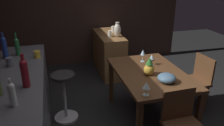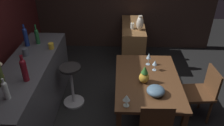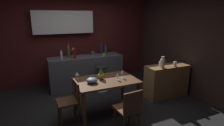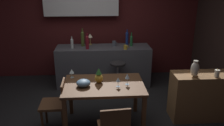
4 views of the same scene
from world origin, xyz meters
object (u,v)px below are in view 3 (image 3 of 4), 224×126
Objects in this scene: sideboard_cabinet at (166,81)px; wine_bottle_olive at (69,51)px; chair_by_doorway at (129,108)px; pillar_candle_tall at (175,64)px; vase_ceramic_ivory at (163,63)px; bar_stool at (102,78)px; counter_lamp at (74,49)px; pillar_candle_short at (160,64)px; dining_table at (106,84)px; wine_glass_left at (77,74)px; fruit_bowl at (92,80)px; wine_bottle_clear at (61,55)px; wine_bottle_ruby at (74,53)px; wine_glass_center at (122,72)px; cup_mustard at (104,55)px; pineapple_centerpiece at (101,75)px; wine_glass_right at (118,75)px; chair_near_window at (71,100)px; wine_bottle_green at (106,50)px; wine_bottle_cobalt at (101,48)px.

wine_bottle_olive is (-2.14, 1.62, 0.67)m from sideboard_cabinet.
pillar_candle_tall is (1.73, 0.80, 0.42)m from chair_by_doorway.
bar_stool is at bearing 136.05° from vase_ceramic_ivory.
pillar_candle_short is at bearing -43.69° from counter_lamp.
wine_glass_left is at bearing 150.82° from dining_table.
fruit_bowl reaches higher than dining_table.
dining_table is at bearing 179.71° from pillar_candle_tall.
wine_glass_left is 0.42m from fruit_bowl.
wine_bottle_ruby is at bearing -13.36° from wine_bottle_clear.
wine_glass_center is 0.70× the size of wine_bottle_clear.
wine_bottle_clear reaches higher than cup_mustard.
chair_by_doorway is 2.42m from wine_bottle_ruby.
counter_lamp reaches higher than wine_glass_center.
pillar_candle_tall is (1.91, -0.07, 0.04)m from pineapple_centerpiece.
counter_lamp is (0.28, 1.54, 0.24)m from wine_glass_left.
wine_bottle_olive reaches higher than wine_glass_right.
wine_glass_center is 0.53× the size of wine_bottle_ruby.
dining_table is at bearing -176.06° from sideboard_cabinet.
wine_bottle_ruby is (-0.63, 0.38, 0.69)m from bar_stool.
wine_bottle_clear is at bearing 107.42° from chair_by_doorway.
wine_bottle_ruby is (0.45, 1.54, 0.60)m from chair_near_window.
wine_bottle_clear reaches higher than bar_stool.
wine_bottle_ruby reaches higher than fruit_bowl.
wine_bottle_green is (1.09, -0.06, -0.05)m from wine_bottle_olive.
vase_ceramic_ivory is (0.88, -1.80, -0.11)m from wine_bottle_cobalt.
wine_bottle_green is (0.46, 1.78, 0.18)m from wine_glass_right.
wine_glass_center is 1.16m from pillar_candle_short.
cup_mustard is 0.45× the size of counter_lamp.
wine_bottle_olive is at bearing -148.03° from counter_lamp.
pillar_candle_short is at bearing 5.61° from dining_table.
wine_bottle_cobalt is (1.24, 0.24, 0.04)m from wine_bottle_clear.
cup_mustard is (1.27, 1.46, 0.49)m from chair_near_window.
bar_stool is 1.69m from vase_ceramic_ivory.
wine_bottle_clear is (-0.56, 1.51, 0.18)m from pineapple_centerpiece.
chair_by_doorway is at bearing -78.36° from wine_bottle_olive.
wine_bottle_ruby is at bearing -160.56° from wine_bottle_cobalt.
pineapple_centerpiece is at bearing -110.76° from bar_stool.
pineapple_centerpiece is at bearing 141.99° from dining_table.
chair_by_doorway is 1.33m from wine_glass_left.
pillar_candle_tall is at bearing -26.31° from pillar_candle_short.
wine_glass_center is (1.12, 0.01, 0.42)m from chair_near_window.
wine_bottle_olive reaches higher than sideboard_cabinet.
wine_bottle_clear is at bearing 172.21° from cup_mustard.
vase_ceramic_ivory is at bearing -1.71° from pineapple_centerpiece.
chair_near_window is 0.57m from wine_glass_left.
sideboard_cabinet is 4.26× the size of counter_lamp.
sideboard_cabinet is 1.72m from bar_stool.
pillar_candle_tall reaches higher than chair_by_doorway.
fruit_bowl is 1.55× the size of pillar_candle_short.
wine_glass_center reaches higher than wine_glass_right.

